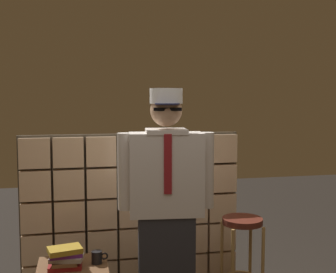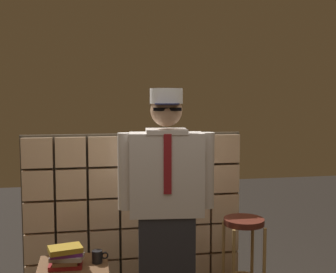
{
  "view_description": "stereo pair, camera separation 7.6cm",
  "coord_description": "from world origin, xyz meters",
  "px_view_note": "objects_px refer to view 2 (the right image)",
  "views": [
    {
      "loc": [
        -0.5,
        -2.7,
        1.76
      ],
      "look_at": [
        0.16,
        0.38,
        1.47
      ],
      "focal_mm": 46.29,
      "sensor_mm": 36.0,
      "label": 1
    },
    {
      "loc": [
        -0.42,
        -2.71,
        1.76
      ],
      "look_at": [
        0.16,
        0.38,
        1.47
      ],
      "focal_mm": 46.29,
      "sensor_mm": 36.0,
      "label": 2
    }
  ],
  "objects_px": {
    "book_stack": "(66,257)",
    "coffee_mug": "(98,257)",
    "bar_stool": "(244,240)",
    "standing_person": "(166,205)"
  },
  "relations": [
    {
      "from": "book_stack",
      "to": "coffee_mug",
      "type": "xyz_separation_m",
      "value": [
        0.23,
        0.05,
        -0.03
      ]
    },
    {
      "from": "bar_stool",
      "to": "book_stack",
      "type": "height_order",
      "value": "bar_stool"
    },
    {
      "from": "bar_stool",
      "to": "standing_person",
      "type": "bearing_deg",
      "value": -161.27
    },
    {
      "from": "book_stack",
      "to": "coffee_mug",
      "type": "bearing_deg",
      "value": 11.66
    },
    {
      "from": "bar_stool",
      "to": "coffee_mug",
      "type": "distance_m",
      "value": 1.23
    },
    {
      "from": "standing_person",
      "to": "coffee_mug",
      "type": "xyz_separation_m",
      "value": [
        -0.51,
        0.11,
        -0.4
      ]
    },
    {
      "from": "standing_person",
      "to": "book_stack",
      "type": "bearing_deg",
      "value": -178.67
    },
    {
      "from": "book_stack",
      "to": "standing_person",
      "type": "bearing_deg",
      "value": -4.81
    },
    {
      "from": "standing_person",
      "to": "coffee_mug",
      "type": "relative_size",
      "value": 14.45
    },
    {
      "from": "standing_person",
      "to": "coffee_mug",
      "type": "bearing_deg",
      "value": 173.93
    }
  ]
}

